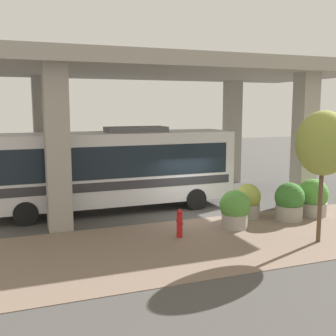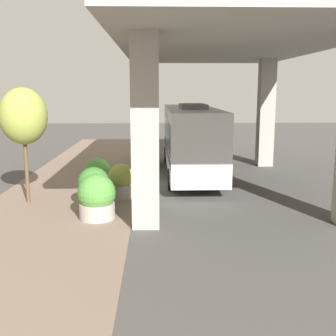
{
  "view_description": "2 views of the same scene",
  "coord_description": "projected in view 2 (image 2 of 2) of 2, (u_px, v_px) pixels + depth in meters",
  "views": [
    {
      "loc": [
        -15.99,
        7.53,
        4.81
      ],
      "look_at": [
        -0.7,
        1.7,
        2.4
      ],
      "focal_mm": 45.0,
      "sensor_mm": 36.0,
      "label": 1
    },
    {
      "loc": [
        0.83,
        -19.53,
        4.54
      ],
      "look_at": [
        1.43,
        0.09,
        0.92
      ],
      "focal_mm": 45.0,
      "sensor_mm": 36.0,
      "label": 2
    }
  ],
  "objects": [
    {
      "name": "sidewalk_strip",
      "position": [
        75.0,
        188.0,
        19.9
      ],
      "size": [
        6.0,
        40.0,
        0.02
      ],
      "color": "#7A6656",
      "rests_on": "ground"
    },
    {
      "name": "street_tree_near",
      "position": [
        23.0,
        117.0,
        16.63
      ],
      "size": [
        1.88,
        1.88,
        4.67
      ],
      "color": "brown",
      "rests_on": "ground"
    },
    {
      "name": "bus",
      "position": [
        191.0,
        136.0,
        22.73
      ],
      "size": [
        2.68,
        11.2,
        3.87
      ],
      "color": "silver",
      "rests_on": "ground"
    },
    {
      "name": "ground_plane",
      "position": [
        138.0,
        187.0,
        19.99
      ],
      "size": [
        80.0,
        80.0,
        0.0
      ],
      "primitive_type": "plane",
      "color": "#474442",
      "rests_on": "ground"
    },
    {
      "name": "fire_hydrant",
      "position": [
        97.0,
        169.0,
        21.6
      ],
      "size": [
        0.46,
        0.22,
        1.08
      ],
      "color": "#B21919",
      "rests_on": "ground"
    },
    {
      "name": "overpass",
      "position": [
        225.0,
        55.0,
        19.0
      ],
      "size": [
        9.4,
        19.55,
        6.96
      ],
      "color": "#9E998E",
      "rests_on": "ground"
    },
    {
      "name": "planter_extra",
      "position": [
        94.0,
        188.0,
        16.39
      ],
      "size": [
        1.25,
        1.25,
        1.62
      ],
      "color": "#9E998E",
      "rests_on": "ground"
    },
    {
      "name": "planter_front",
      "position": [
        97.0,
        175.0,
        19.11
      ],
      "size": [
        1.22,
        1.22,
        1.54
      ],
      "color": "#9E998E",
      "rests_on": "ground"
    },
    {
      "name": "planter_middle",
      "position": [
        121.0,
        182.0,
        17.86
      ],
      "size": [
        1.13,
        1.13,
        1.5
      ],
      "color": "#9E998E",
      "rests_on": "ground"
    },
    {
      "name": "planter_back",
      "position": [
        97.0,
        198.0,
        14.95
      ],
      "size": [
        1.35,
        1.35,
        1.64
      ],
      "color": "#9E998E",
      "rests_on": "ground"
    }
  ]
}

